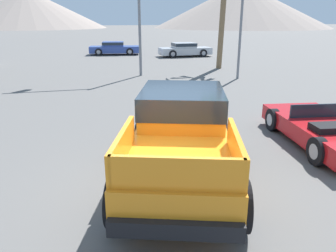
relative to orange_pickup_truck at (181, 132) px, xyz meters
name	(u,v)px	position (x,y,z in m)	size (l,w,h in m)	color
ground_plane	(168,181)	(-0.31, -0.07, -1.04)	(320.00, 320.00, 0.00)	#5B5956
orange_pickup_truck	(181,132)	(0.00, 0.00, 0.00)	(3.35, 5.26, 1.83)	orange
red_convertible_car	(324,130)	(4.34, 0.91, -0.62)	(2.42, 4.30, 1.01)	#B21419
parked_car_blue	(114,48)	(1.24, 25.77, -0.43)	(4.82, 2.47, 1.19)	#334C9E
parked_car_silver	(185,49)	(7.21, 22.58, -0.42)	(4.64, 2.00, 1.20)	#B7BABF
traffic_light_main	(112,5)	(-0.01, 13.38, 2.95)	(4.07, 0.38, 5.68)	slate
distant_mountain_range	(186,8)	(35.66, 111.42, 5.82)	(129.34, 71.68, 14.89)	gray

